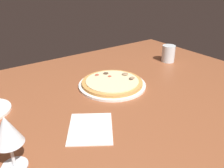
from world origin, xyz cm
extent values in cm
cube|color=brown|center=(0.00, 0.00, 2.00)|extent=(150.00, 110.00, 4.00)
cylinder|color=white|center=(-5.22, -7.09, 4.50)|extent=(29.32, 29.32, 1.00)
cylinder|color=#C68C47|center=(-5.22, -7.09, 5.60)|extent=(26.54, 26.54, 1.20)
cylinder|color=beige|center=(-5.22, -7.09, 6.40)|extent=(23.03, 23.03, 0.40)
ellipsoid|color=#4C3828|center=(-12.64, -3.17, 6.80)|extent=(2.14, 1.82, 0.41)
ellipsoid|color=#937556|center=(-13.76, -8.78, 6.94)|extent=(3.09, 2.96, 0.67)
ellipsoid|color=#AD4733|center=(-6.76, -11.14, 6.81)|extent=(1.78, 1.50, 0.41)
ellipsoid|color=#4C3828|center=(-7.23, -15.00, 6.80)|extent=(2.54, 2.48, 0.41)
ellipsoid|color=#AD4733|center=(-2.92, -15.84, 6.83)|extent=(2.00, 1.65, 0.46)
ellipsoid|color=#937556|center=(-13.70, -3.73, 6.87)|extent=(2.62, 2.33, 0.55)
cylinder|color=silver|center=(42.72, 17.05, 4.20)|extent=(6.67, 6.67, 0.40)
cylinder|color=silver|center=(42.72, 17.05, 8.03)|extent=(0.80, 0.80, 7.26)
cone|color=silver|center=(42.72, 17.05, 15.48)|extent=(7.34, 7.34, 7.63)
cone|color=maroon|center=(42.72, 17.05, 12.89)|extent=(2.12, 2.12, 2.45)
cylinder|color=silver|center=(-48.68, -14.67, 8.54)|extent=(7.13, 7.13, 9.07)
cylinder|color=silver|center=(-48.68, -14.67, 6.65)|extent=(6.56, 6.56, 5.30)
cube|color=white|center=(18.55, 14.34, 4.15)|extent=(20.80, 21.76, 0.30)
camera|label=1|loc=(48.83, 68.70, 49.28)|focal=37.84mm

